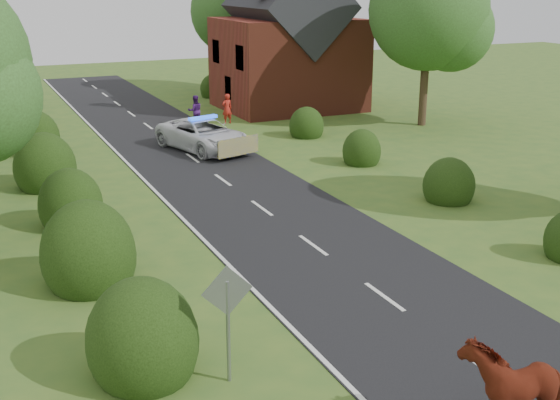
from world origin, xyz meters
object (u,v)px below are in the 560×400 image
cow (513,391)px  pedestrian_red (227,109)px  road_sign (228,307)px  police_van (204,135)px  pedestrian_purple (195,111)px

cow → pedestrian_red: 28.93m
cow → road_sign: bearing=-119.2°
police_van → pedestrian_purple: pedestrian_purple is taller
road_sign → police_van: 20.23m
police_van → pedestrian_purple: size_ratio=3.48×
road_sign → pedestrian_red: 26.58m
cow → pedestrian_purple: bearing=-174.8°
pedestrian_purple → pedestrian_red: bearing=178.2°
pedestrian_red → cow: bearing=71.5°
road_sign → pedestrian_red: bearing=69.6°
cow → pedestrian_purple: (3.35, 28.66, 0.09)m
pedestrian_red → pedestrian_purple: 1.82m
cow → police_van: 22.95m
pedestrian_purple → road_sign: bearing=77.4°
cow → pedestrian_red: bearing=-178.4°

